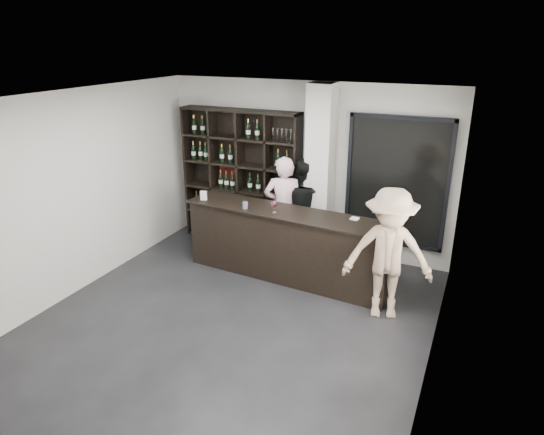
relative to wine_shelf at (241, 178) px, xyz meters
The scene contains 12 objects.
floor 3.06m from the wine_shelf, 65.85° to the right, with size 5.00×5.50×0.01m, color black.
wine_shelf is the anchor object (origin of this frame).
structural_column 1.52m from the wine_shelf, ahead, with size 0.40×0.40×2.90m, color silver.
glass_panel 2.71m from the wine_shelf, ahead, with size 1.60×0.08×2.10m.
tasting_counter 1.81m from the wine_shelf, 37.67° to the right, with size 3.32×0.69×1.09m.
taster_pink 1.13m from the wine_shelf, 22.41° to the right, with size 0.65×0.42×1.77m, color beige.
taster_black 1.30m from the wine_shelf, ahead, with size 0.83×0.65×1.71m, color black.
customer 3.33m from the wine_shelf, 27.18° to the right, with size 1.16×0.67×1.80m, color #8D745F.
wine_glass 1.64m from the wine_shelf, 44.82° to the right, with size 0.09×0.09×0.22m, color white, non-canonical shape.
spit_cup 1.36m from the wine_shelf, 59.68° to the right, with size 0.08×0.08×0.11m, color #ABBACE.
napkin_stack 2.51m from the wine_shelf, 21.76° to the right, with size 0.11×0.11×0.02m, color white.
card_stand 1.08m from the wine_shelf, 96.14° to the right, with size 0.10×0.05×0.15m, color white.
Camera 1 is at (2.78, -4.79, 3.57)m, focal length 32.00 mm.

